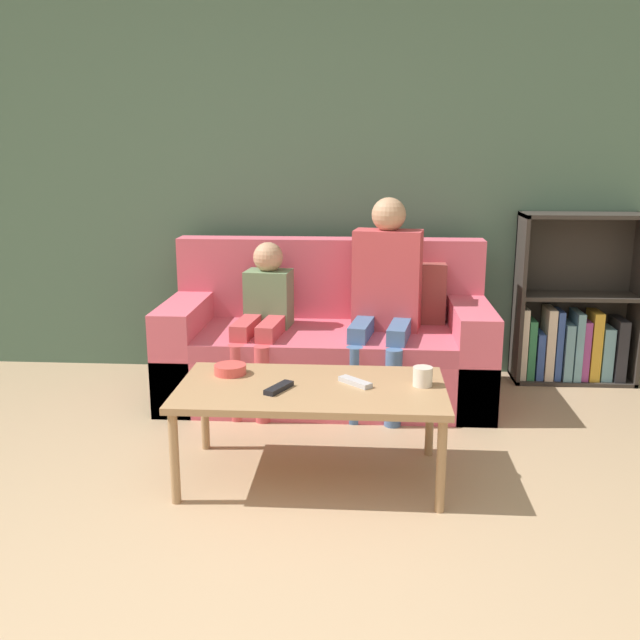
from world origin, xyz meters
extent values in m
cube|color=#4C6B56|center=(0.00, 2.90, 1.30)|extent=(12.00, 0.06, 2.60)
cube|color=#DB5B70|center=(0.13, 2.29, 0.16)|extent=(1.88, 0.84, 0.32)
cube|color=#C95467|center=(0.13, 2.20, 0.37)|extent=(1.44, 0.66, 0.10)
cube|color=#DB5B70|center=(0.13, 2.63, 0.67)|extent=(1.88, 0.18, 0.49)
cube|color=#DB5B70|center=(-0.70, 2.29, 0.29)|extent=(0.22, 0.84, 0.58)
cube|color=#DB5B70|center=(0.96, 2.29, 0.29)|extent=(0.22, 0.84, 0.58)
cube|color=#93423D|center=(0.65, 2.48, 0.60)|extent=(0.36, 0.12, 0.36)
cube|color=#332D28|center=(1.31, 2.72, 0.53)|extent=(0.02, 0.28, 1.06)
cube|color=#332D28|center=(2.04, 2.72, 0.53)|extent=(0.02, 0.28, 1.06)
cube|color=#332D28|center=(1.68, 2.85, 0.53)|extent=(0.75, 0.02, 1.06)
cube|color=#332D28|center=(1.68, 2.72, 0.01)|extent=(0.75, 0.28, 0.02)
cube|color=#332D28|center=(1.68, 2.72, 0.55)|extent=(0.70, 0.28, 0.02)
cube|color=#332D28|center=(1.68, 2.72, 1.05)|extent=(0.75, 0.28, 0.02)
cube|color=beige|center=(1.35, 2.71, 0.25)|extent=(0.04, 0.19, 0.45)
cube|color=#2D7A4C|center=(1.40, 2.71, 0.21)|extent=(0.05, 0.19, 0.38)
cube|color=#33519E|center=(1.45, 2.71, 0.17)|extent=(0.04, 0.19, 0.30)
cube|color=beige|center=(1.51, 2.71, 0.25)|extent=(0.05, 0.21, 0.45)
cube|color=#33519E|center=(1.57, 2.71, 0.24)|extent=(0.04, 0.19, 0.44)
cube|color=#6699A8|center=(1.62, 2.71, 0.20)|extent=(0.05, 0.22, 0.36)
cube|color=#6699A8|center=(1.68, 2.71, 0.24)|extent=(0.05, 0.23, 0.43)
cube|color=#993D84|center=(1.73, 2.71, 0.21)|extent=(0.04, 0.19, 0.38)
cube|color=gold|center=(1.79, 2.71, 0.24)|extent=(0.06, 0.20, 0.44)
cube|color=#6699A8|center=(1.87, 2.71, 0.19)|extent=(0.07, 0.18, 0.34)
cube|color=#232328|center=(1.94, 2.71, 0.22)|extent=(0.07, 0.22, 0.39)
cylinder|color=#A87F56|center=(-0.42, 0.96, 0.20)|extent=(0.04, 0.04, 0.40)
cylinder|color=#A87F56|center=(0.67, 0.96, 0.20)|extent=(0.04, 0.04, 0.40)
cylinder|color=#A87F56|center=(-0.42, 1.51, 0.20)|extent=(0.04, 0.04, 0.40)
cylinder|color=#A87F56|center=(0.67, 1.51, 0.20)|extent=(0.04, 0.04, 0.40)
cube|color=#A87F56|center=(0.13, 1.23, 0.42)|extent=(1.18, 0.64, 0.03)
cylinder|color=#476693|center=(0.30, 1.91, 0.21)|extent=(0.10, 0.10, 0.42)
cylinder|color=#476693|center=(0.51, 1.87, 0.21)|extent=(0.10, 0.10, 0.42)
cube|color=#476693|center=(0.34, 2.13, 0.47)|extent=(0.16, 0.38, 0.09)
cube|color=#476693|center=(0.55, 2.09, 0.47)|extent=(0.16, 0.38, 0.09)
cube|color=#C6474C|center=(0.48, 2.33, 0.71)|extent=(0.41, 0.26, 0.57)
sphere|color=tan|center=(0.48, 2.33, 1.08)|extent=(0.19, 0.19, 0.19)
cylinder|color=#C6474C|center=(-0.33, 1.91, 0.21)|extent=(0.10, 0.10, 0.42)
cylinder|color=#C6474C|center=(-0.19, 1.89, 0.21)|extent=(0.10, 0.10, 0.42)
cube|color=#C6474C|center=(-0.31, 2.13, 0.47)|extent=(0.14, 0.38, 0.09)
cube|color=#C6474C|center=(-0.17, 2.11, 0.47)|extent=(0.14, 0.38, 0.09)
cube|color=#66845B|center=(-0.21, 2.34, 0.59)|extent=(0.28, 0.23, 0.33)
sphere|color=tan|center=(-0.21, 2.34, 0.83)|extent=(0.17, 0.17, 0.17)
cylinder|color=silver|center=(0.61, 1.27, 0.48)|extent=(0.09, 0.09, 0.09)
cube|color=#B7B7BC|center=(0.32, 1.27, 0.44)|extent=(0.16, 0.15, 0.02)
cube|color=black|center=(-0.01, 1.17, 0.44)|extent=(0.12, 0.17, 0.02)
cylinder|color=#DB4C47|center=(-0.26, 1.38, 0.46)|extent=(0.15, 0.15, 0.05)
camera|label=1|loc=(0.37, -1.73, 1.46)|focal=40.00mm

